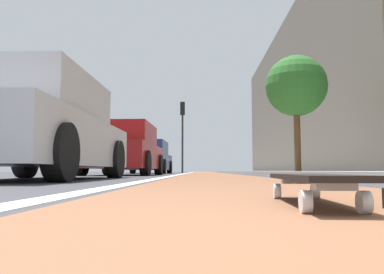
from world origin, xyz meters
TOP-DOWN VIEW (x-y plane):
  - ground_plane at (10.00, 0.00)m, footprint 80.00×80.00m
  - bike_lane_paint at (24.00, 0.00)m, footprint 56.00×1.83m
  - lane_stripe_white at (20.00, 1.07)m, footprint 52.00×0.16m
  - sidewalk_curb at (18.00, -3.17)m, footprint 52.00×3.20m
  - building_facade at (22.00, -6.00)m, footprint 40.00×1.20m
  - skateboard at (1.14, -0.04)m, footprint 0.85×0.25m
  - parked_car_near at (5.17, 2.73)m, footprint 4.19×1.88m
  - parked_car_mid at (10.83, 2.61)m, footprint 4.12×1.99m
  - parked_car_far at (16.96, 2.81)m, footprint 4.25×2.09m
  - traffic_light at (23.05, 1.47)m, footprint 0.33×0.28m
  - street_tree_mid at (12.05, -2.77)m, footprint 1.99×1.99m

SIDE VIEW (x-z plane):
  - ground_plane at x=10.00m, z-range 0.00..0.00m
  - bike_lane_paint at x=24.00m, z-range 0.00..0.00m
  - lane_stripe_white at x=20.00m, z-range 0.00..0.01m
  - sidewalk_curb at x=18.00m, z-range 0.00..0.12m
  - skateboard at x=1.14m, z-range 0.04..0.15m
  - parked_car_far at x=16.96m, z-range -0.03..1.44m
  - parked_car_mid at x=10.83m, z-range -0.03..1.46m
  - parked_car_near at x=5.17m, z-range -0.03..1.47m
  - street_tree_mid at x=12.05m, z-range 0.93..4.83m
  - traffic_light at x=23.05m, z-range 0.83..5.21m
  - building_facade at x=22.00m, z-range 0.00..10.44m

